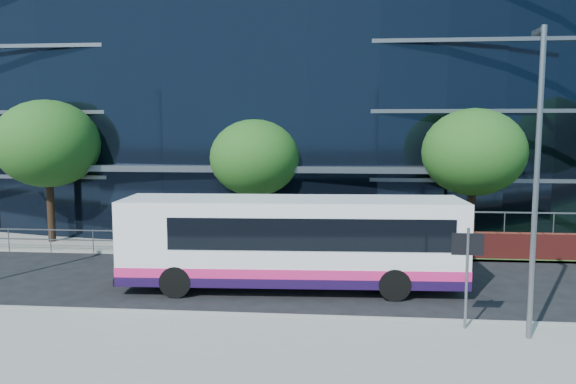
# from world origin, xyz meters

# --- Properties ---
(ground) EXTENTS (200.00, 200.00, 0.00)m
(ground) POSITION_xyz_m (0.00, 0.00, 0.00)
(ground) COLOR black
(ground) RESTS_ON ground
(pavement_near) EXTENTS (80.00, 8.00, 0.15)m
(pavement_near) POSITION_xyz_m (0.00, -5.00, 0.07)
(pavement_near) COLOR gray
(pavement_near) RESTS_ON ground
(kerb) EXTENTS (80.00, 0.25, 0.16)m
(kerb) POSITION_xyz_m (0.00, -1.00, 0.08)
(kerb) COLOR gray
(kerb) RESTS_ON ground
(yellow_line_outer) EXTENTS (80.00, 0.08, 0.01)m
(yellow_line_outer) POSITION_xyz_m (0.00, -0.80, 0.01)
(yellow_line_outer) COLOR gold
(yellow_line_outer) RESTS_ON ground
(yellow_line_inner) EXTENTS (80.00, 0.08, 0.01)m
(yellow_line_inner) POSITION_xyz_m (0.00, -0.65, 0.01)
(yellow_line_inner) COLOR gold
(yellow_line_inner) RESTS_ON ground
(far_forecourt) EXTENTS (50.00, 8.00, 0.10)m
(far_forecourt) POSITION_xyz_m (-6.00, 11.00, 0.05)
(far_forecourt) COLOR gray
(far_forecourt) RESTS_ON ground
(glass_office) EXTENTS (44.00, 23.10, 16.00)m
(glass_office) POSITION_xyz_m (-4.00, 20.85, 8.00)
(glass_office) COLOR black
(glass_office) RESTS_ON ground
(guard_railings) EXTENTS (24.00, 0.05, 1.10)m
(guard_railings) POSITION_xyz_m (-8.00, 7.00, 0.82)
(guard_railings) COLOR slate
(guard_railings) RESTS_ON ground
(street_sign) EXTENTS (0.85, 0.09, 2.80)m
(street_sign) POSITION_xyz_m (4.50, -1.59, 2.15)
(street_sign) COLOR slate
(street_sign) RESTS_ON pavement_near
(tree_far_a) EXTENTS (4.95, 4.95, 6.98)m
(tree_far_a) POSITION_xyz_m (-13.00, 9.00, 4.86)
(tree_far_a) COLOR black
(tree_far_a) RESTS_ON ground
(tree_far_b) EXTENTS (4.29, 4.29, 6.05)m
(tree_far_b) POSITION_xyz_m (-3.00, 9.50, 4.21)
(tree_far_b) COLOR black
(tree_far_b) RESTS_ON ground
(tree_far_c) EXTENTS (4.62, 4.62, 6.51)m
(tree_far_c) POSITION_xyz_m (7.00, 9.00, 4.54)
(tree_far_c) COLOR black
(tree_far_c) RESTS_ON ground
(streetlight_east) EXTENTS (0.15, 0.77, 8.00)m
(streetlight_east) POSITION_xyz_m (6.00, -2.17, 4.44)
(streetlight_east) COLOR slate
(streetlight_east) RESTS_ON pavement_near
(city_bus) EXTENTS (11.91, 3.24, 3.20)m
(city_bus) POSITION_xyz_m (-0.51, 2.30, 1.69)
(city_bus) COLOR white
(city_bus) RESTS_ON ground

